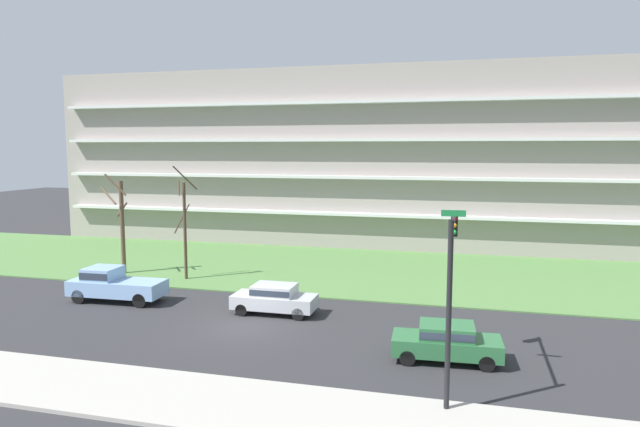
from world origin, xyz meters
The scene contains 10 objects.
ground centered at (0.00, 0.00, 0.00)m, with size 160.00×160.00×0.00m, color #2D2D30.
sidewalk_curb_near centered at (0.00, -8.00, 0.07)m, with size 80.00×4.00×0.15m, color #ADA89E.
grass_lawn_strip centered at (0.00, 14.00, 0.04)m, with size 80.00×16.00×0.08m, color #547F42.
apartment_building centered at (0.00, 28.82, 7.82)m, with size 54.77×14.59×15.65m.
tree_far_left centered at (-12.54, 8.71, 3.57)m, with size 2.14×1.82×7.01m.
tree_left centered at (-7.50, 8.28, 3.58)m, with size 1.89×1.90×7.61m.
sedan_green_near_left centered at (9.77, -2.00, 0.87)m, with size 4.50×2.05×1.57m.
sedan_silver_center_left centered at (0.74, 2.50, 0.87)m, with size 4.41×1.84×1.57m.
pickup_blue_center_right centered at (-8.96, 2.49, 1.02)m, with size 5.48×2.21×1.95m.
traffic_signal_mast centered at (9.94, -4.71, 4.44)m, with size 0.90×5.65×6.46m.
Camera 1 is at (10.37, -24.78, 8.73)m, focal length 31.47 mm.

